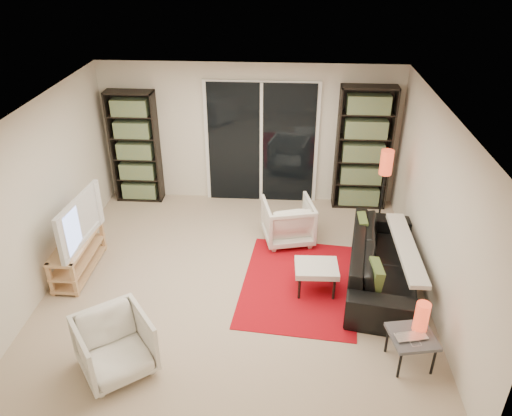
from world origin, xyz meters
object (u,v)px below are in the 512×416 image
object	(u,v)px
armchair_front	(115,346)
side_table	(412,338)
floor_lamp	(385,171)
bookshelf_left	(135,148)
tv_stand	(78,255)
sofa	(383,261)
armchair_back	(288,221)
ottoman	(316,269)
bookshelf_right	(363,149)

from	to	relation	value
armchair_front	side_table	world-z (taller)	armchair_front
side_table	floor_lamp	distance (m)	2.86
bookshelf_left	armchair_front	xyz separation A→B (m)	(0.82, -3.96, -0.64)
tv_stand	sofa	bearing A→B (deg)	0.56
armchair_back	ottoman	world-z (taller)	armchair_back
floor_lamp	sofa	bearing A→B (deg)	-96.24
tv_stand	sofa	size ratio (longest dim) A/B	0.53
bookshelf_left	armchair_back	size ratio (longest dim) A/B	2.64
bookshelf_left	sofa	bearing A→B (deg)	-29.07
bookshelf_right	side_table	xyz separation A→B (m)	(0.15, -3.66, -0.70)
tv_stand	armchair_front	world-z (taller)	armchair_front
tv_stand	armchair_front	xyz separation A→B (m)	(1.08, -1.73, 0.07)
sofa	bookshelf_right	bearing A→B (deg)	11.11
side_table	sofa	bearing A→B (deg)	92.84
side_table	bookshelf_right	bearing A→B (deg)	92.28
bookshelf_left	armchair_front	size ratio (longest dim) A/B	2.63
ottoman	floor_lamp	xyz separation A→B (m)	(1.05, 1.55, 0.72)
bookshelf_right	tv_stand	bearing A→B (deg)	-151.63
bookshelf_left	side_table	distance (m)	5.45
sofa	ottoman	xyz separation A→B (m)	(-0.91, -0.26, 0.02)
bookshelf_right	tv_stand	world-z (taller)	bookshelf_right
bookshelf_left	sofa	world-z (taller)	bookshelf_left
floor_lamp	bookshelf_left	bearing A→B (deg)	167.65
tv_stand	ottoman	bearing A→B (deg)	-3.85
bookshelf_right	floor_lamp	world-z (taller)	bookshelf_right
ottoman	floor_lamp	distance (m)	2.01
armchair_front	bookshelf_right	bearing A→B (deg)	15.44
tv_stand	sofa	xyz separation A→B (m)	(4.19, 0.04, 0.06)
ottoman	side_table	distance (m)	1.56
armchair_back	armchair_front	xyz separation A→B (m)	(-1.82, -2.74, 0.00)
armchair_back	bookshelf_right	bearing A→B (deg)	-148.05
armchair_back	armchair_front	world-z (taller)	armchair_front
tv_stand	armchair_front	distance (m)	2.05
armchair_back	ottoman	bearing A→B (deg)	94.14
bookshelf_left	armchair_front	bearing A→B (deg)	-78.32
armchair_back	armchair_front	distance (m)	3.29
tv_stand	sofa	distance (m)	4.19
armchair_front	ottoman	world-z (taller)	armchair_front
sofa	side_table	distance (m)	1.48
side_table	tv_stand	bearing A→B (deg)	161.37
bookshelf_right	ottoman	bearing A→B (deg)	-108.82
armchair_front	floor_lamp	size ratio (longest dim) A/B	0.53
bookshelf_left	floor_lamp	distance (m)	4.16
sofa	floor_lamp	distance (m)	1.50
tv_stand	floor_lamp	xyz separation A→B (m)	(4.33, 1.33, 0.80)
tv_stand	ottoman	distance (m)	3.29
bookshelf_right	armchair_front	size ratio (longest dim) A/B	2.83
armchair_front	floor_lamp	world-z (taller)	floor_lamp
ottoman	bookshelf_right	bearing A→B (deg)	71.18
sofa	ottoman	bearing A→B (deg)	115.38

